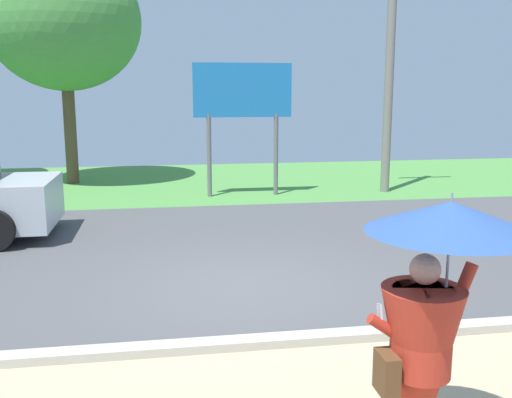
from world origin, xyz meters
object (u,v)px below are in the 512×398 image
Objects in this scene: monk_pedestrian at (429,323)px; tree_center_back at (64,21)px; utility_pole at (391,40)px; roadside_billboard at (243,100)px.

tree_center_back is at bearing 96.29° from monk_pedestrian.
tree_center_back is (-8.85, 2.97, 0.65)m from utility_pole.
monk_pedestrian is at bearing -72.63° from tree_center_back.
tree_center_back is at bearing 148.82° from roadside_billboard.
monk_pedestrian is 11.70m from roadside_billboard.
roadside_billboard reaches higher than monk_pedestrian.
roadside_billboard is (0.29, 11.62, 1.37)m from monk_pedestrian.
tree_center_back reaches higher than monk_pedestrian.
tree_center_back is at bearing 161.44° from utility_pole.
roadside_billboard is 6.08m from tree_center_back.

